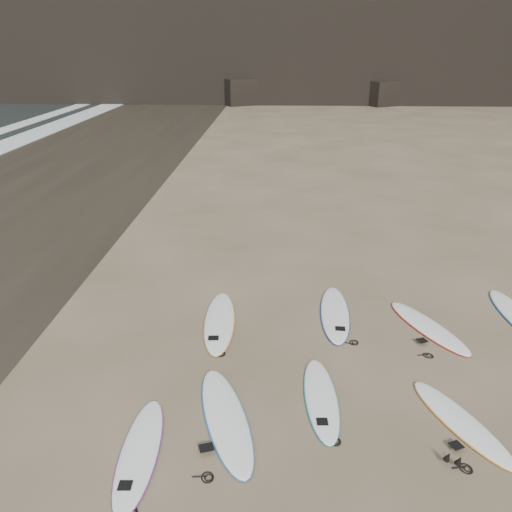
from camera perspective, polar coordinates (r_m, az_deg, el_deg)
The scene contains 8 objects.
ground at distance 9.40m, azimuth 14.11°, elevation -16.36°, with size 240.00×240.00×0.00m, color #897559.
surfboard_0 at distance 8.51m, azimuth -13.17°, elevation -20.93°, with size 0.58×2.41×0.09m, color white.
surfboard_1 at distance 8.88m, azimuth -3.46°, elevation -17.94°, with size 0.66×2.74×0.10m, color white.
surfboard_2 at distance 9.34m, azimuth 7.44°, elevation -15.76°, with size 0.56×2.32×0.08m, color white.
surfboard_3 at distance 9.45m, azimuth 22.37°, elevation -17.08°, with size 0.55×2.30×0.08m, color white.
surfboard_5 at distance 11.46m, azimuth -4.20°, elevation -7.42°, with size 0.66×2.75×0.10m, color white.
surfboard_6 at distance 11.88m, azimuth 9.01°, elevation -6.46°, with size 0.64×2.67×0.10m, color white.
surfboard_7 at distance 11.86m, azimuth 19.10°, elevation -7.65°, with size 0.60×2.48×0.09m, color white.
Camera 1 is at (-1.89, -7.07, 5.91)m, focal length 35.00 mm.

